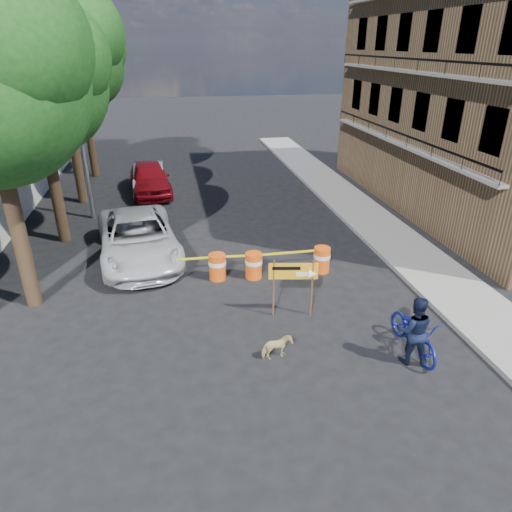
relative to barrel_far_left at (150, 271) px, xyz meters
name	(u,v)px	position (x,y,z in m)	size (l,w,h in m)	color
ground	(266,315)	(3.33, -2.59, -0.47)	(120.00, 120.00, 0.00)	black
sidewalk_east	(377,225)	(9.53, 3.41, -0.40)	(2.40, 40.00, 0.15)	gray
apartment_building	(497,74)	(15.33, 5.41, 5.53)	(8.00, 16.00, 12.00)	#94704B
tree_mid_a	(37,82)	(-3.40, 4.41, 5.53)	(5.25, 5.00, 8.68)	#332316
tree_mid_b	(61,56)	(-3.40, 9.41, 6.24)	(5.67, 5.40, 9.62)	#332316
tree_far	(80,64)	(-3.41, 14.41, 5.74)	(5.04, 4.80, 8.84)	#332316
streetlamp	(80,119)	(-2.60, 6.91, 3.90)	(1.25, 0.18, 8.00)	gray
barrel_far_left	(150,271)	(0.00, 0.00, 0.00)	(0.58, 0.58, 0.90)	#E1410D
barrel_mid_left	(217,266)	(2.22, -0.03, 0.00)	(0.58, 0.58, 0.90)	#E1410D
barrel_mid_right	(254,265)	(3.43, -0.16, 0.00)	(0.58, 0.58, 0.90)	#E1410D
barrel_far_right	(322,259)	(5.83, -0.16, 0.00)	(0.58, 0.58, 0.90)	#E1410D
detour_sign	(299,276)	(4.27, -2.74, 0.84)	(1.38, 0.40, 1.79)	#592D19
pedestrian	(414,330)	(6.44, -5.32, 0.44)	(0.89, 0.69, 1.82)	black
bicycle	(417,316)	(6.70, -4.94, 0.59)	(0.74, 1.11, 2.12)	#131FA2
dog	(277,348)	(3.20, -4.58, -0.15)	(0.35, 0.76, 0.64)	#DCC07E
suv_white	(138,238)	(-0.42, 2.13, 0.34)	(2.70, 5.85, 1.63)	silver
sedan_red	(150,178)	(-0.15, 10.25, 0.35)	(1.93, 4.81, 1.64)	maroon
sedan_silver	(149,177)	(-0.20, 10.81, 0.25)	(1.53, 4.38, 1.44)	#9FA1A6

